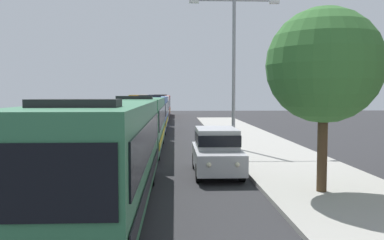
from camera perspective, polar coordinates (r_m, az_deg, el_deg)
name	(u,v)px	position (r m, az deg, el deg)	size (l,w,h in m)	color
bus_lead	(105,151)	(11.75, -12.18, -4.32)	(2.58, 11.06, 3.21)	#33724C
bus_second_in_line	(141,122)	(23.75, -7.22, -0.24)	(2.58, 11.61, 3.21)	#33724C
bus_middle	(152,112)	(35.85, -5.60, 1.10)	(2.58, 10.98, 3.21)	#284C8C
bus_fourth_in_line	(158,108)	(48.04, -4.80, 1.76)	(2.58, 10.47, 3.21)	silver
bus_rear	(161,105)	(60.12, -4.32, 2.16)	(2.58, 11.37, 3.21)	maroon
white_suv	(217,149)	(16.73, 3.47, -4.14)	(1.86, 4.54, 1.90)	#B7B7BC
box_truck_oncoming	(138,105)	(59.10, -7.57, 2.12)	(2.35, 7.39, 3.15)	maroon
streetlamp_mid	(234,58)	(23.74, 5.91, 8.70)	(5.18, 0.28, 8.69)	gray
roadside_tree	(324,66)	(13.70, 18.08, 7.28)	(3.70, 3.70, 5.93)	#4C3823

